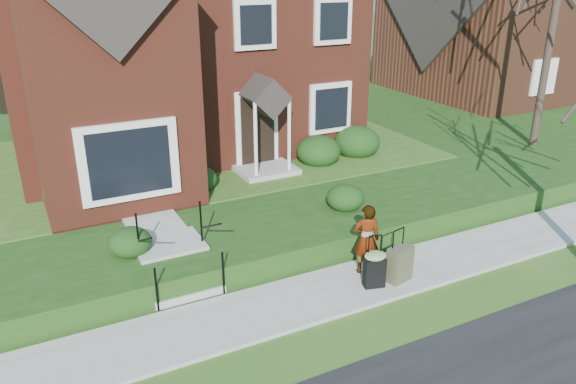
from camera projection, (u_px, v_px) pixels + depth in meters
ground at (328, 294)px, 11.08m from camera, size 120.00×120.00×0.00m
sidewalk at (328, 292)px, 11.07m from camera, size 60.00×1.60×0.08m
terrace at (271, 126)px, 21.66m from camera, size 44.00×20.00×0.60m
walkway at (138, 200)px, 13.92m from camera, size 1.20×6.00×0.06m
front_steps at (176, 261)px, 11.37m from camera, size 1.40×2.02×1.50m
foundation_shrubs at (252, 165)px, 15.13m from camera, size 9.77×4.53×1.01m
woman at (366, 239)px, 11.46m from camera, size 0.65×0.56×1.52m
suitcase_black at (375, 267)px, 11.06m from camera, size 0.54×0.48×1.10m
suitcase_olive at (400, 264)px, 11.29m from camera, size 0.57×0.40×1.13m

